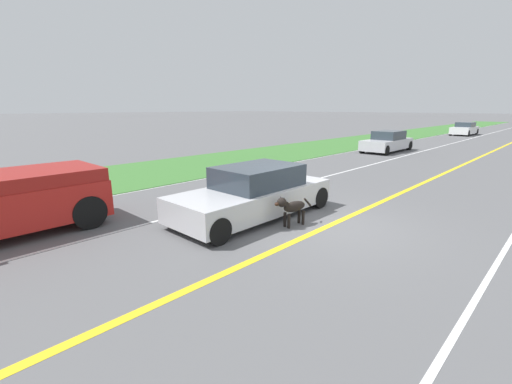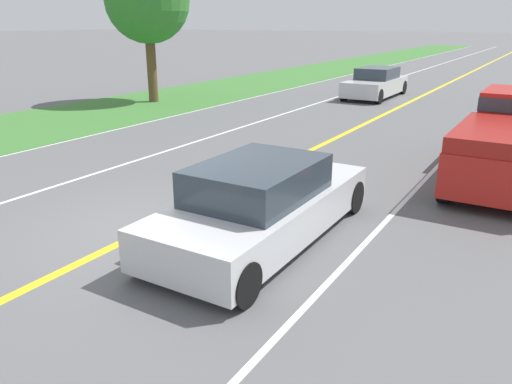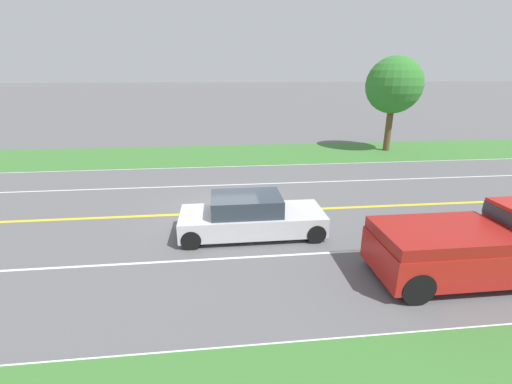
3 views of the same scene
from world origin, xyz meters
TOP-DOWN VIEW (x-y plane):
  - ground_plane at (0.00, 0.00)m, footprint 400.00×400.00m
  - centre_divider_line at (0.00, 0.00)m, footprint 0.18×160.00m
  - lane_dash_same_dir at (3.50, 0.00)m, footprint 0.10×160.00m
  - lane_dash_oncoming at (-3.50, 0.00)m, footprint 0.10×160.00m
  - ego_car at (1.95, 0.73)m, footprint 1.90×4.74m
  - dog at (0.68, 0.72)m, footprint 0.39×1.19m
  - oncoming_car at (-1.89, 18.17)m, footprint 1.88×4.77m
  - roadside_tree_left_near at (-10.10, 11.38)m, footprint 3.67×3.67m

SIDE VIEW (x-z plane):
  - ground_plane at x=0.00m, z-range 0.00..0.00m
  - centre_divider_line at x=0.00m, z-range 0.00..0.01m
  - lane_dash_same_dir at x=3.50m, z-range 0.00..0.01m
  - lane_dash_oncoming at x=-3.50m, z-range 0.00..0.01m
  - dog at x=0.68m, z-range 0.10..0.91m
  - ego_car at x=1.95m, z-range -0.05..1.33m
  - oncoming_car at x=-1.89m, z-range -0.04..1.38m
  - roadside_tree_left_near at x=-10.10m, z-range 1.25..7.49m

